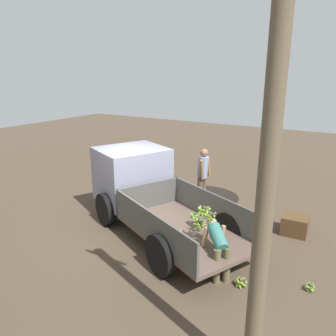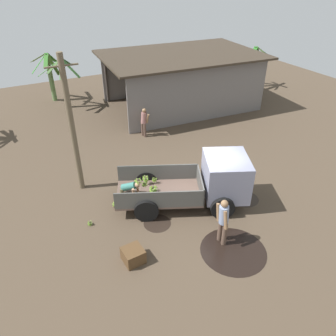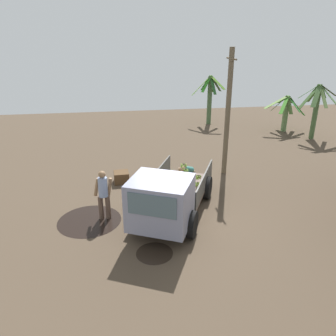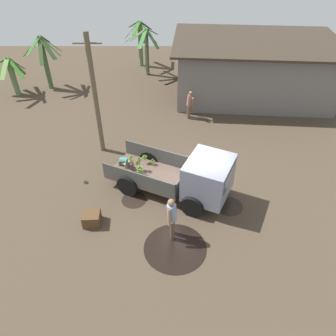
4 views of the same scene
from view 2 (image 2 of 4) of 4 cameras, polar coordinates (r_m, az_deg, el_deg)
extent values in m
plane|color=#4A3C2D|center=(13.21, 5.88, -4.82)|extent=(36.00, 36.00, 0.00)
cylinder|color=black|center=(11.13, 11.30, -13.97)|extent=(2.15, 2.15, 0.01)
cylinder|color=black|center=(13.33, 13.25, -5.24)|extent=(1.08, 1.08, 0.01)
cylinder|color=black|center=(11.89, -1.89, -9.59)|extent=(0.98, 0.98, 0.01)
cube|color=brown|center=(12.47, -1.60, -4.43)|extent=(3.66, 3.00, 0.08)
cube|color=#4E4D4A|center=(12.99, -1.74, -0.76)|extent=(2.91, 1.39, 0.67)
cube|color=#4E4D4A|center=(11.54, -1.49, -5.56)|extent=(2.91, 1.39, 0.67)
cube|color=#4E4D4A|center=(12.38, 5.65, -2.78)|extent=(0.81, 1.68, 0.67)
cube|color=gray|center=(12.36, 10.00, -1.35)|extent=(2.18, 2.28, 1.50)
cube|color=#4C606B|center=(12.40, 13.72, -0.06)|extent=(0.63, 1.31, 0.66)
cylinder|color=black|center=(13.49, 7.93, -1.81)|extent=(0.89, 0.57, 0.88)
cylinder|color=black|center=(12.01, 9.47, -6.87)|extent=(0.89, 0.57, 0.88)
cylinder|color=black|center=(13.27, -3.78, -2.19)|extent=(0.89, 0.57, 0.88)
cylinder|color=black|center=(11.76, -3.80, -7.40)|extent=(0.89, 0.57, 0.88)
sphere|color=#403929|center=(11.83, -2.60, -3.39)|extent=(0.09, 0.09, 0.09)
cylinder|color=olive|center=(11.82, -2.27, -3.82)|extent=(0.23, 0.13, 0.16)
cylinder|color=olive|center=(11.88, -2.29, -3.79)|extent=(0.14, 0.18, 0.22)
cylinder|color=olive|center=(11.92, -2.29, -3.45)|extent=(0.13, 0.23, 0.16)
cylinder|color=olive|center=(11.94, -2.56, -3.42)|extent=(0.22, 0.16, 0.17)
cylinder|color=olive|center=(11.93, -2.76, -3.61)|extent=(0.19, 0.07, 0.22)
cylinder|color=#729F23|center=(11.89, -2.93, -3.74)|extent=(0.14, 0.19, 0.21)
cylinder|color=olive|center=(11.83, -2.95, -3.81)|extent=(0.08, 0.23, 0.17)
cylinder|color=#75A439|center=(11.80, -2.61, -3.93)|extent=(0.22, 0.15, 0.18)
sphere|color=#4D4632|center=(12.10, -2.78, -3.94)|extent=(0.07, 0.07, 0.07)
cylinder|color=olive|center=(12.09, -2.97, -4.35)|extent=(0.13, 0.18, 0.14)
cylinder|color=#6F9E38|center=(12.08, -2.71, -4.38)|extent=(0.19, 0.08, 0.15)
cylinder|color=olive|center=(12.12, -2.54, -4.33)|extent=(0.16, 0.11, 0.17)
cylinder|color=olive|center=(12.15, -2.41, -4.10)|extent=(0.08, 0.19, 0.13)
cylinder|color=#558421|center=(12.18, -2.58, -4.13)|extent=(0.08, 0.16, 0.18)
cylinder|color=#7CA23C|center=(12.20, -2.80, -3.92)|extent=(0.19, 0.11, 0.12)
cylinder|color=olive|center=(12.18, -2.98, -4.18)|extent=(0.14, 0.11, 0.18)
cylinder|color=#7CAF27|center=(12.14, -3.15, -4.14)|extent=(0.12, 0.19, 0.12)
sphere|color=#4C4531|center=(12.01, -5.28, -2.02)|extent=(0.08, 0.08, 0.08)
cylinder|color=#577C26|center=(12.11, -5.30, -2.01)|extent=(0.22, 0.11, 0.14)
cylinder|color=olive|center=(12.07, -5.55, -2.34)|extent=(0.14, 0.16, 0.20)
cylinder|color=#6EA232|center=(11.99, -5.53, -2.47)|extent=(0.13, 0.21, 0.16)
cylinder|color=olive|center=(11.98, -5.06, -2.48)|extent=(0.21, 0.06, 0.15)
cylinder|color=olive|center=(12.06, -4.86, -2.09)|extent=(0.04, 0.22, 0.12)
sphere|color=#423B2B|center=(12.81, -2.40, -1.87)|extent=(0.07, 0.07, 0.07)
cylinder|color=#79AB3D|center=(12.86, -2.16, -1.95)|extent=(0.05, 0.16, 0.11)
cylinder|color=olive|center=(12.88, -2.30, -1.91)|extent=(0.13, 0.13, 0.12)
cylinder|color=#7BA522|center=(12.88, -2.51, -2.02)|extent=(0.13, 0.05, 0.15)
cylinder|color=olive|center=(12.85, -2.67, -1.96)|extent=(0.14, 0.13, 0.09)
cylinder|color=#4E761E|center=(12.83, -2.56, -2.18)|extent=(0.04, 0.13, 0.15)
cylinder|color=olive|center=(12.81, -2.45, -2.23)|extent=(0.11, 0.11, 0.15)
cylinder|color=olive|center=(12.80, -2.28, -2.21)|extent=(0.14, 0.03, 0.14)
cylinder|color=olive|center=(12.83, -2.20, -2.16)|extent=(0.12, 0.11, 0.15)
sphere|color=#403A2A|center=(12.17, -3.90, -1.91)|extent=(0.08, 0.08, 0.08)
cylinder|color=#5B8628|center=(12.21, -3.61, -1.99)|extent=(0.05, 0.16, 0.10)
cylinder|color=#7DB145|center=(12.24, -3.82, -1.89)|extent=(0.15, 0.13, 0.10)
cylinder|color=#6B9C37|center=(12.24, -4.05, -2.04)|extent=(0.15, 0.07, 0.14)
cylinder|color=#81AD48|center=(12.21, -4.09, -2.18)|extent=(0.08, 0.13, 0.15)
cylinder|color=olive|center=(12.18, -4.05, -2.25)|extent=(0.08, 0.14, 0.14)
cylinder|color=#58881D|center=(12.17, -3.86, -2.28)|extent=(0.14, 0.07, 0.15)
cylinder|color=#50781C|center=(12.16, -3.65, -2.17)|extent=(0.16, 0.11, 0.10)
sphere|color=brown|center=(12.24, -4.12, -2.67)|extent=(0.07, 0.07, 0.07)
cylinder|color=#4B721F|center=(12.22, -3.92, -2.99)|extent=(0.18, 0.07, 0.11)
cylinder|color=olive|center=(12.29, -3.87, -2.91)|extent=(0.08, 0.15, 0.16)
cylinder|color=#57731D|center=(12.32, -4.00, -2.79)|extent=(0.13, 0.14, 0.15)
cylinder|color=#52821B|center=(12.31, -4.29, -2.77)|extent=(0.17, 0.09, 0.14)
cylinder|color=#83B145|center=(12.28, -4.37, -2.93)|extent=(0.09, 0.16, 0.15)
cylinder|color=#81A144|center=(12.23, -4.20, -3.05)|extent=(0.15, 0.15, 0.13)
sphere|color=#48412F|center=(12.70, -4.01, -1.53)|extent=(0.07, 0.07, 0.07)
cylinder|color=#5D7430|center=(12.76, -4.24, -1.65)|extent=(0.17, 0.12, 0.14)
cylinder|color=olive|center=(12.73, -4.27, -1.80)|extent=(0.08, 0.17, 0.15)
cylinder|color=olive|center=(12.70, -4.16, -1.90)|extent=(0.11, 0.16, 0.16)
cylinder|color=#73AB2C|center=(12.70, -3.96, -1.92)|extent=(0.15, 0.07, 0.16)
cylinder|color=#5F891E|center=(12.72, -3.77, -1.83)|extent=(0.14, 0.14, 0.16)
cylinder|color=#8EB045|center=(12.76, -3.78, -1.64)|extent=(0.08, 0.17, 0.14)
cylinder|color=olive|center=(12.78, -3.93, -1.49)|extent=(0.17, 0.15, 0.10)
cube|color=slate|center=(23.29, 12.11, 15.77)|extent=(0.54, 5.42, 3.14)
cube|color=slate|center=(23.53, -0.69, 16.62)|extent=(8.62, 0.80, 3.14)
cube|color=slate|center=(18.96, 5.73, 12.54)|extent=(8.62, 0.80, 3.14)
cube|color=#382D22|center=(20.77, 2.30, 19.12)|extent=(9.91, 6.97, 0.12)
cylinder|color=#3F3833|center=(22.14, -10.71, 15.07)|extent=(0.16, 0.16, 3.14)
cylinder|color=#3F3833|center=(17.62, -6.68, 10.92)|extent=(0.16, 0.16, 3.14)
cylinder|color=brown|center=(12.73, -16.36, 6.76)|extent=(0.22, 0.22, 5.44)
cylinder|color=brown|center=(11.98, -18.06, 16.56)|extent=(1.13, 0.07, 0.07)
cylinder|color=#586E47|center=(21.86, -17.42, 13.77)|extent=(0.26, 0.26, 3.01)
cube|color=#3C591E|center=(21.68, -16.97, 16.61)|extent=(0.75, 0.31, 1.03)
cube|color=#2E662E|center=(22.04, -17.37, 17.30)|extent=(0.85, 1.08, 0.65)
cube|color=#558333|center=(22.09, -18.93, 16.72)|extent=(0.68, 1.29, 0.92)
cube|color=#427538|center=(21.67, -19.93, 16.13)|extent=(1.51, 0.62, 1.01)
cube|color=#395629|center=(21.21, -19.19, 16.44)|extent=(1.11, 0.69, 0.65)
cube|color=#3F7C3D|center=(20.94, -18.06, 16.07)|extent=(0.64, 1.32, 0.91)
cube|color=#3D6C32|center=(21.34, -16.61, 16.32)|extent=(0.95, 0.85, 1.10)
cylinder|color=#608049|center=(23.36, -19.72, 14.54)|extent=(0.30, 0.30, 3.02)
cube|color=#258827|center=(23.17, -19.22, 17.29)|extent=(0.84, 0.25, 0.99)
cube|color=#275316|center=(23.73, -19.67, 17.65)|extent=(0.95, 1.40, 0.90)
cube|color=#5D7640|center=(23.61, -21.59, 17.44)|extent=(1.06, 1.42, 0.73)
cube|color=#318227|center=(23.14, -21.54, 16.56)|extent=(1.12, 0.44, 1.20)
cube|color=#346C26|center=(22.50, -20.51, 17.10)|extent=(0.60, 1.18, 0.65)
cube|color=#3B561C|center=(22.69, -19.44, 16.70)|extent=(0.62, 1.04, 1.18)
cylinder|color=#4B5C31|center=(25.57, 14.67, 16.55)|extent=(0.25, 0.25, 2.83)
cube|color=#21561C|center=(25.76, 16.17, 18.95)|extent=(1.32, 0.25, 0.79)
cube|color=#5A7F40|center=(25.79, 15.12, 19.07)|extent=(0.87, 0.85, 0.82)
cube|color=#2A6229|center=(25.73, 13.76, 18.73)|extent=(0.53, 1.31, 1.24)
cube|color=#325F32|center=(25.17, 13.58, 18.70)|extent=(1.20, 0.69, 1.04)
cube|color=#256B1F|center=(24.70, 14.24, 18.49)|extent=(1.44, 0.84, 0.94)
cube|color=#4F843B|center=(24.99, 15.61, 18.08)|extent=(0.32, 1.01, 1.26)
cube|color=#415728|center=(25.21, 16.26, 18.80)|extent=(0.81, 0.99, 0.67)
cylinder|color=brown|center=(11.01, 9.79, -11.33)|extent=(0.17, 0.17, 0.85)
cylinder|color=brown|center=(11.15, 9.07, -10.59)|extent=(0.17, 0.17, 0.85)
cylinder|color=#8798BB|center=(10.57, 9.70, -8.02)|extent=(0.36, 0.32, 0.68)
sphere|color=#8C6746|center=(10.28, 9.81, -6.15)|extent=(0.24, 0.24, 0.24)
cylinder|color=#8C6746|center=(10.43, 10.00, -8.93)|extent=(0.11, 0.24, 0.63)
cylinder|color=#8C6746|center=(10.68, 8.73, -7.62)|extent=(0.11, 0.21, 0.63)
cylinder|color=brown|center=(12.75, -7.59, -4.47)|extent=(0.20, 0.20, 0.72)
cylinder|color=brown|center=(12.60, -7.97, -5.00)|extent=(0.20, 0.20, 0.72)
cylinder|color=#36756B|center=(12.30, -6.84, -3.21)|extent=(0.63, 0.64, 0.47)
sphere|color=tan|center=(12.09, -5.34, -2.94)|extent=(0.20, 0.20, 0.20)
cylinder|color=tan|center=(12.44, -5.32, -3.62)|extent=(0.20, 0.20, 0.54)
cylinder|color=tan|center=(12.18, -5.98, -4.56)|extent=(0.20, 0.20, 0.54)
cylinder|color=brown|center=(17.62, -4.45, 6.81)|extent=(0.17, 0.17, 0.75)
cylinder|color=brown|center=(17.46, -4.06, 6.57)|extent=(0.17, 0.17, 0.75)
cylinder|color=#9A6661|center=(17.28, -4.25, 8.71)|extent=(0.38, 0.33, 0.61)
sphere|color=#8C6746|center=(17.15, -4.18, 9.97)|extent=(0.21, 0.21, 0.21)
cylinder|color=#8C6746|center=(17.48, -4.38, 8.88)|extent=(0.13, 0.21, 0.56)
cylinder|color=#8C6746|center=(17.20, -3.58, 8.56)|extent=(0.14, 0.28, 0.56)
sphere|color=#4E4633|center=(12.05, -13.47, -9.17)|extent=(0.07, 0.07, 0.07)
cylinder|color=#578427|center=(12.10, -13.68, -9.35)|extent=(0.09, 0.14, 0.12)
cylinder|color=olive|center=(12.07, -13.57, -9.50)|extent=(0.09, 0.12, 0.14)
cylinder|color=olive|center=(12.06, -13.33, -9.50)|extent=(0.13, 0.06, 0.13)
cylinder|color=#769B45|center=(12.08, -13.18, -9.34)|extent=(0.09, 0.14, 0.12)
cylinder|color=olive|center=(12.11, -13.27, -9.26)|extent=(0.09, 0.13, 0.13)
cylinder|color=#86AD3F|center=(12.13, -13.54, -9.15)|extent=(0.15, 0.04, 0.10)
sphere|color=brown|center=(12.66, -9.22, -6.04)|extent=(0.08, 0.08, 0.08)
cylinder|color=#779F3E|center=(12.64, -9.40, -6.39)|extent=(0.15, 0.18, 0.11)
cylinder|color=#7DA73C|center=(12.67, -9.03, -6.41)|extent=(0.16, 0.09, 0.16)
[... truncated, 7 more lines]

